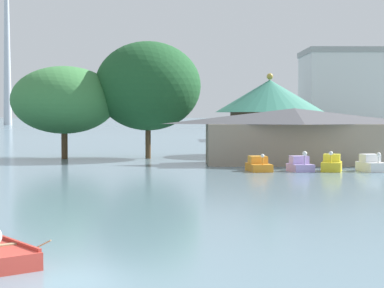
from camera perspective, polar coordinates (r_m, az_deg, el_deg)
ground_plane at (r=18.96m, az=-10.88°, el=-11.10°), size 2000.00×2000.00×0.00m
pedal_boat_orange at (r=54.37m, az=5.54°, el=-1.76°), size 1.95×2.98×1.42m
pedal_boat_lavender at (r=54.66m, az=8.94°, el=-1.73°), size 1.99×2.49×1.63m
pedal_boat_yellow at (r=55.02m, az=11.48°, el=-1.67°), size 2.07×2.57×1.63m
pedal_boat_white at (r=55.68m, az=14.63°, el=-1.65°), size 2.07×2.85×1.55m
boathouse at (r=62.55m, az=8.47°, el=0.75°), size 16.99×7.42×5.01m
green_roof_pavilion at (r=74.94m, az=6.45°, el=2.68°), size 11.81×11.81×8.91m
shoreline_tree_tall_left at (r=70.32m, az=-10.54°, el=3.60°), size 10.61×10.61×9.30m
shoreline_tree_mid at (r=69.84m, az=-3.67°, el=4.81°), size 10.68×10.68×11.83m
background_building_block at (r=130.58m, az=13.83°, el=4.00°), size 21.36×14.15×16.30m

